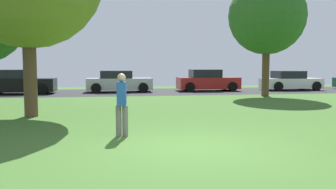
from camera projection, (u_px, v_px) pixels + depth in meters
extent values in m
plane|color=#3D6628|center=(193.00, 148.00, 7.50)|extent=(44.00, 44.00, 0.00)
cube|color=#28282B|center=(137.00, 92.00, 23.24)|extent=(44.00, 6.40, 0.01)
cylinder|color=brown|center=(266.00, 69.00, 19.97)|extent=(0.41, 0.41, 3.10)
sphere|color=#2D6023|center=(267.00, 16.00, 19.73)|extent=(4.30, 4.30, 4.30)
cylinder|color=brown|center=(30.00, 72.00, 11.97)|extent=(0.44, 0.44, 3.06)
cylinder|color=slate|center=(119.00, 121.00, 8.67)|extent=(0.14, 0.14, 0.77)
cylinder|color=slate|center=(125.00, 121.00, 8.68)|extent=(0.14, 0.14, 0.77)
cube|color=#23519E|center=(122.00, 94.00, 8.62)|extent=(0.25, 0.34, 0.58)
sphere|color=tan|center=(121.00, 78.00, 8.58)|extent=(0.21, 0.21, 0.21)
cube|color=black|center=(21.00, 85.00, 21.65)|extent=(4.11, 1.78, 0.80)
cube|color=black|center=(17.00, 74.00, 21.56)|extent=(1.97, 1.56, 0.54)
cylinder|color=black|center=(48.00, 88.00, 22.77)|extent=(0.64, 0.22, 0.64)
cylinder|color=black|center=(42.00, 89.00, 21.02)|extent=(0.64, 0.22, 0.64)
cylinder|color=black|center=(0.00, 88.00, 22.30)|extent=(0.64, 0.22, 0.64)
cube|color=#B7B7BC|center=(120.00, 84.00, 23.24)|extent=(4.25, 1.71, 0.76)
cube|color=black|center=(116.00, 74.00, 23.15)|extent=(2.04, 1.51, 0.49)
cylinder|color=black|center=(141.00, 86.00, 24.34)|extent=(0.64, 0.22, 0.64)
cylinder|color=black|center=(143.00, 88.00, 22.65)|extent=(0.64, 0.22, 0.64)
cylinder|color=black|center=(97.00, 87.00, 23.86)|extent=(0.64, 0.22, 0.64)
cylinder|color=black|center=(96.00, 88.00, 22.17)|extent=(0.64, 0.22, 0.64)
cube|color=#B21E1E|center=(208.00, 83.00, 24.28)|extent=(4.18, 1.74, 0.78)
cube|color=black|center=(205.00, 73.00, 24.19)|extent=(2.01, 1.53, 0.54)
cylinder|color=black|center=(224.00, 85.00, 25.39)|extent=(0.64, 0.22, 0.64)
cylinder|color=black|center=(233.00, 87.00, 23.68)|extent=(0.64, 0.22, 0.64)
cylinder|color=black|center=(185.00, 86.00, 24.92)|extent=(0.64, 0.22, 0.64)
cylinder|color=black|center=(190.00, 87.00, 23.21)|extent=(0.64, 0.22, 0.64)
cube|color=white|center=(291.00, 83.00, 25.11)|extent=(4.03, 1.88, 0.68)
cube|color=black|center=(288.00, 75.00, 25.02)|extent=(1.94, 1.65, 0.52)
cylinder|color=black|center=(302.00, 85.00, 26.27)|extent=(0.64, 0.22, 0.64)
cylinder|color=black|center=(316.00, 86.00, 24.42)|extent=(0.64, 0.22, 0.64)
cylinder|color=black|center=(266.00, 85.00, 25.82)|extent=(0.64, 0.22, 0.64)
cylinder|color=black|center=(278.00, 86.00, 23.97)|extent=(0.64, 0.22, 0.64)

